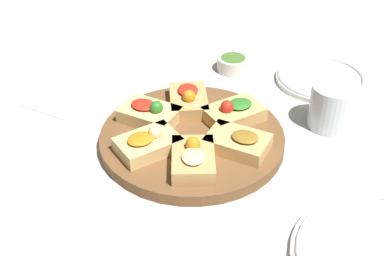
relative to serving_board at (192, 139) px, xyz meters
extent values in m
plane|color=beige|center=(0.00, 0.00, -0.01)|extent=(3.00, 3.00, 0.00)
cylinder|color=brown|center=(0.00, 0.00, 0.00)|extent=(0.31, 0.31, 0.02)
cube|color=tan|center=(-0.07, -0.05, 0.02)|extent=(0.12, 0.11, 0.02)
ellipsoid|color=red|center=(-0.08, -0.05, 0.04)|extent=(0.06, 0.05, 0.01)
sphere|color=orange|center=(-0.06, -0.04, 0.04)|extent=(0.02, 0.02, 0.02)
cube|color=#DBB775|center=(0.00, -0.08, 0.02)|extent=(0.07, 0.10, 0.02)
ellipsoid|color=red|center=(0.00, -0.10, 0.04)|extent=(0.04, 0.05, 0.01)
sphere|color=#2D7A28|center=(0.00, -0.07, 0.04)|extent=(0.02, 0.02, 0.02)
cube|color=#DBB775|center=(0.07, -0.04, 0.02)|extent=(0.12, 0.10, 0.02)
ellipsoid|color=orange|center=(0.09, -0.05, 0.04)|extent=(0.06, 0.05, 0.01)
sphere|color=beige|center=(0.06, -0.03, 0.04)|extent=(0.02, 0.02, 0.02)
cube|color=tan|center=(0.07, 0.04, 0.02)|extent=(0.12, 0.11, 0.02)
ellipsoid|color=beige|center=(0.08, 0.05, 0.04)|extent=(0.06, 0.05, 0.01)
sphere|color=orange|center=(0.06, 0.04, 0.04)|extent=(0.02, 0.02, 0.02)
cube|color=tan|center=(0.00, 0.08, 0.02)|extent=(0.07, 0.10, 0.02)
ellipsoid|color=olive|center=(0.00, 0.10, 0.04)|extent=(0.04, 0.05, 0.01)
cube|color=tan|center=(-0.07, 0.04, 0.02)|extent=(0.12, 0.11, 0.02)
ellipsoid|color=#2D7A28|center=(-0.08, 0.05, 0.04)|extent=(0.06, 0.05, 0.01)
sphere|color=red|center=(-0.06, 0.04, 0.04)|extent=(0.02, 0.02, 0.02)
cylinder|color=white|center=(-0.31, 0.13, -0.01)|extent=(0.18, 0.18, 0.01)
torus|color=white|center=(-0.31, 0.13, 0.00)|extent=(0.18, 0.18, 0.01)
cylinder|color=silver|center=(-0.17, 0.19, 0.03)|extent=(0.08, 0.08, 0.08)
cube|color=white|center=(-0.01, -0.29, -0.01)|extent=(0.13, 0.11, 0.01)
cylinder|color=silver|center=(-0.27, -0.05, 0.00)|extent=(0.07, 0.07, 0.03)
cylinder|color=#4C7A33|center=(-0.27, -0.05, 0.02)|extent=(0.05, 0.05, 0.01)
camera|label=1|loc=(0.64, 0.36, 0.54)|focal=50.00mm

